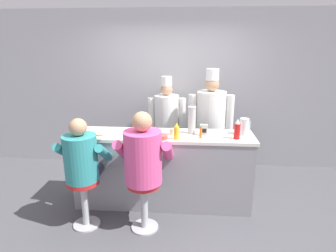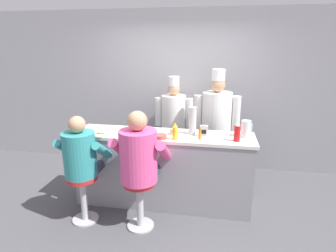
{
  "view_description": "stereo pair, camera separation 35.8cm",
  "coord_description": "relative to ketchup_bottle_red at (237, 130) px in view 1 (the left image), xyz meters",
  "views": [
    {
      "loc": [
        0.33,
        -3.18,
        2.12
      ],
      "look_at": [
        0.07,
        0.26,
        1.12
      ],
      "focal_mm": 30.0,
      "sensor_mm": 36.0,
      "label": 1
    },
    {
      "loc": [
        0.69,
        -3.13,
        2.12
      ],
      "look_at": [
        0.07,
        0.26,
        1.12
      ],
      "focal_mm": 30.0,
      "sensor_mm": 36.0,
      "label": 2
    }
  ],
  "objects": [
    {
      "name": "ground_plane",
      "position": [
        -0.93,
        -0.17,
        -1.12
      ],
      "size": [
        20.0,
        20.0,
        0.0
      ],
      "primitive_type": "plane",
      "color": "#4C4C51"
    },
    {
      "name": "wall_back",
      "position": [
        -0.93,
        1.53,
        0.23
      ],
      "size": [
        10.0,
        0.06,
        2.7
      ],
      "color": "#99999E",
      "rests_on": "ground_plane"
    },
    {
      "name": "diner_counter",
      "position": [
        -0.93,
        0.12,
        -0.62
      ],
      "size": [
        2.36,
        0.57,
        1.0
      ],
      "color": "gray",
      "rests_on": "ground_plane"
    },
    {
      "name": "ketchup_bottle_red",
      "position": [
        0.0,
        0.0,
        0.0
      ],
      "size": [
        0.08,
        0.08,
        0.25
      ],
      "color": "red",
      "rests_on": "diner_counter"
    },
    {
      "name": "mustard_bottle_yellow",
      "position": [
        -0.74,
        -0.08,
        -0.02
      ],
      "size": [
        0.06,
        0.06,
        0.21
      ],
      "color": "yellow",
      "rests_on": "diner_counter"
    },
    {
      "name": "hot_sauce_bottle_orange",
      "position": [
        -0.44,
        -0.01,
        -0.04
      ],
      "size": [
        0.03,
        0.03,
        0.15
      ],
      "color": "orange",
      "rests_on": "diner_counter"
    },
    {
      "name": "water_pitcher_clear",
      "position": [
        0.12,
        0.18,
        -0.01
      ],
      "size": [
        0.14,
        0.12,
        0.22
      ],
      "color": "silver",
      "rests_on": "diner_counter"
    },
    {
      "name": "breakfast_plate",
      "position": [
        -1.72,
        -0.05,
        -0.1
      ],
      "size": [
        0.27,
        0.27,
        0.05
      ],
      "color": "white",
      "rests_on": "diner_counter"
    },
    {
      "name": "cereal_bowl",
      "position": [
        -0.93,
        -0.07,
        -0.09
      ],
      "size": [
        0.16,
        0.16,
        0.05
      ],
      "color": "#B24C47",
      "rests_on": "diner_counter"
    },
    {
      "name": "coffee_mug_tan",
      "position": [
        -0.8,
        0.12,
        -0.08
      ],
      "size": [
        0.12,
        0.08,
        0.08
      ],
      "color": "beige",
      "rests_on": "diner_counter"
    },
    {
      "name": "cup_stack_steel",
      "position": [
        -0.55,
        0.18,
        0.06
      ],
      "size": [
        0.11,
        0.11,
        0.36
      ],
      "color": "#B7BABF",
      "rests_on": "diner_counter"
    },
    {
      "name": "napkin_dispenser_chrome",
      "position": [
        -0.4,
        0.1,
        -0.04
      ],
      "size": [
        0.1,
        0.06,
        0.15
      ],
      "color": "silver",
      "rests_on": "diner_counter"
    },
    {
      "name": "diner_seated_teal",
      "position": [
        -1.81,
        -0.44,
        -0.3
      ],
      "size": [
        0.58,
        0.57,
        1.34
      ],
      "color": "#B2B5BA",
      "rests_on": "ground_plane"
    },
    {
      "name": "diner_seated_pink",
      "position": [
        -1.1,
        -0.43,
        -0.25
      ],
      "size": [
        0.65,
        0.64,
        1.43
      ],
      "color": "#B2B5BA",
      "rests_on": "ground_plane"
    },
    {
      "name": "cook_in_whites_near",
      "position": [
        -0.97,
        1.22,
        -0.22
      ],
      "size": [
        0.64,
        0.41,
        1.63
      ],
      "color": "#232328",
      "rests_on": "ground_plane"
    },
    {
      "name": "cook_in_whites_far",
      "position": [
        -0.26,
        0.9,
        -0.14
      ],
      "size": [
        0.69,
        0.45,
        1.78
      ],
      "color": "#232328",
      "rests_on": "ground_plane"
    }
  ]
}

